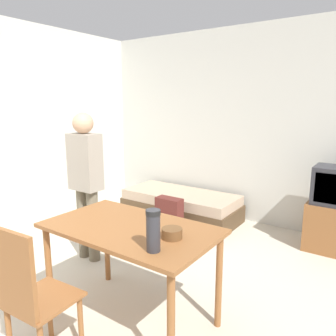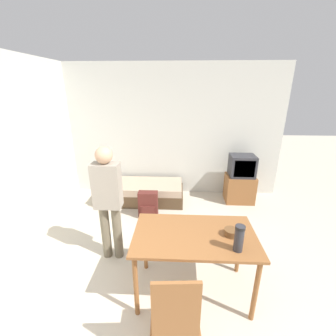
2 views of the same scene
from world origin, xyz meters
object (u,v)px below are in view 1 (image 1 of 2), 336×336
(daybed, at_px, (181,205))
(backpack, at_px, (169,217))
(dining_table, at_px, (131,238))
(tv, at_px, (334,212))
(thermos_flask, at_px, (153,229))
(person_standing, at_px, (86,177))
(wooden_chair, at_px, (29,293))
(mate_bowl, at_px, (172,233))

(daybed, bearing_deg, backpack, -69.98)
(dining_table, bearing_deg, tv, 64.46)
(tv, relative_size, thermos_flask, 3.67)
(backpack, bearing_deg, dining_table, -65.10)
(daybed, bearing_deg, person_standing, -94.41)
(tv, height_order, thermos_flask, thermos_flask)
(person_standing, bearing_deg, daybed, 85.59)
(wooden_chair, xyz_separation_m, mate_bowl, (0.57, 0.73, 0.28))
(tv, xyz_separation_m, thermos_flask, (-0.68, -2.47, 0.46))
(wooden_chair, height_order, backpack, wooden_chair)
(wooden_chair, bearing_deg, dining_table, 75.32)
(daybed, bearing_deg, dining_table, -66.49)
(dining_table, relative_size, backpack, 2.61)
(person_standing, bearing_deg, wooden_chair, -54.69)
(dining_table, distance_m, backpack, 1.75)
(mate_bowl, bearing_deg, thermos_flask, -86.05)
(thermos_flask, bearing_deg, mate_bowl, 93.95)
(daybed, height_order, backpack, backpack)
(tv, distance_m, backpack, 1.94)
(backpack, bearing_deg, daybed, 110.02)
(thermos_flask, bearing_deg, person_standing, 152.94)
(daybed, bearing_deg, thermos_flask, -60.89)
(daybed, xyz_separation_m, thermos_flask, (1.34, -2.40, 0.74))
(thermos_flask, bearing_deg, backpack, 122.04)
(daybed, height_order, wooden_chair, wooden_chair)
(daybed, height_order, dining_table, dining_table)
(tv, bearing_deg, backpack, -158.42)
(dining_table, xyz_separation_m, person_standing, (-1.07, 0.52, 0.23))
(daybed, xyz_separation_m, tv, (2.02, 0.07, 0.27))
(wooden_chair, height_order, person_standing, person_standing)
(person_standing, bearing_deg, mate_bowl, -19.76)
(wooden_chair, distance_m, backpack, 2.34)
(wooden_chair, xyz_separation_m, thermos_flask, (0.58, 0.50, 0.39))
(daybed, relative_size, mate_bowl, 12.05)
(dining_table, xyz_separation_m, thermos_flask, (0.39, -0.23, 0.24))
(tv, distance_m, mate_bowl, 2.38)
(person_standing, bearing_deg, tv, 38.82)
(daybed, bearing_deg, wooden_chair, -75.40)
(tv, height_order, person_standing, person_standing)
(daybed, distance_m, thermos_flask, 2.84)
(daybed, xyz_separation_m, mate_bowl, (1.32, -2.17, 0.62))
(person_standing, distance_m, backpack, 1.27)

